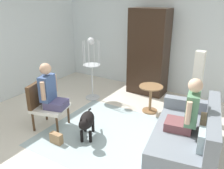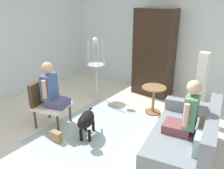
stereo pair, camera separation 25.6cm
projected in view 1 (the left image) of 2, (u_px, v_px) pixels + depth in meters
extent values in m
plane|color=beige|center=(108.00, 135.00, 4.48)|extent=(7.28, 7.28, 0.00)
cube|color=silver|center=(165.00, 41.00, 6.19)|extent=(6.67, 0.12, 2.69)
cube|color=silver|center=(7.00, 44.00, 5.76)|extent=(0.12, 5.99, 2.69)
cube|color=#9EB2B7|center=(115.00, 136.00, 4.44)|extent=(2.57, 2.24, 0.01)
cube|color=slate|center=(183.00, 142.00, 3.91)|extent=(1.21, 1.83, 0.44)
cube|color=slate|center=(213.00, 123.00, 3.62)|extent=(0.46, 1.70, 0.42)
cube|color=slate|center=(190.00, 105.00, 4.45)|extent=(0.96, 0.33, 0.22)
cube|color=#9EB2B7|center=(201.00, 140.00, 3.32)|extent=(0.15, 0.33, 0.28)
cube|color=tan|center=(203.00, 124.00, 3.73)|extent=(0.14, 0.29, 0.28)
cylinder|color=#4C331E|center=(68.00, 114.00, 4.84)|extent=(0.04, 0.04, 0.39)
cylinder|color=#4C331E|center=(57.00, 126.00, 4.43)|extent=(0.04, 0.04, 0.39)
cylinder|color=#4C331E|center=(46.00, 111.00, 4.98)|extent=(0.04, 0.04, 0.39)
cylinder|color=#4C331E|center=(33.00, 122.00, 4.56)|extent=(0.04, 0.04, 0.39)
cube|color=white|center=(50.00, 108.00, 4.62)|extent=(0.74, 0.70, 0.06)
cube|color=#4C331E|center=(37.00, 94.00, 4.60)|extent=(0.22, 0.56, 0.46)
cube|color=brown|center=(178.00, 125.00, 3.84)|extent=(0.47, 0.42, 0.14)
cube|color=#598C66|center=(192.00, 109.00, 3.66)|extent=(0.24, 0.39, 0.51)
sphere|color=#DDB293|center=(196.00, 85.00, 3.53)|extent=(0.22, 0.22, 0.22)
cylinder|color=#DDB293|center=(188.00, 113.00, 3.48)|extent=(0.08, 0.08, 0.36)
cylinder|color=#DDB293|center=(191.00, 101.00, 3.86)|extent=(0.08, 0.08, 0.36)
cube|color=#4F4973|center=(56.00, 104.00, 4.55)|extent=(0.46, 0.44, 0.14)
cube|color=#3F598C|center=(47.00, 88.00, 4.48)|extent=(0.26, 0.38, 0.49)
sphere|color=tan|center=(45.00, 69.00, 4.35)|extent=(0.22, 0.22, 0.22)
cylinder|color=tan|center=(55.00, 83.00, 4.66)|extent=(0.08, 0.08, 0.34)
cylinder|color=tan|center=(43.00, 91.00, 4.27)|extent=(0.08, 0.08, 0.34)
cylinder|color=olive|center=(151.00, 87.00, 5.19)|extent=(0.52, 0.52, 0.02)
cylinder|color=olive|center=(150.00, 99.00, 5.29)|extent=(0.06, 0.06, 0.59)
cylinder|color=olive|center=(150.00, 111.00, 5.39)|extent=(0.34, 0.34, 0.03)
ellipsoid|color=black|center=(87.00, 120.00, 4.32)|extent=(0.46, 0.56, 0.26)
sphere|color=black|center=(84.00, 125.00, 4.01)|extent=(0.19, 0.19, 0.19)
cone|color=black|center=(87.00, 120.00, 3.97)|extent=(0.06, 0.06, 0.06)
cone|color=black|center=(81.00, 120.00, 3.97)|extent=(0.06, 0.06, 0.06)
cylinder|color=black|center=(90.00, 110.00, 4.62)|extent=(0.12, 0.18, 0.10)
cylinder|color=black|center=(90.00, 137.00, 4.24)|extent=(0.06, 0.06, 0.22)
cylinder|color=black|center=(82.00, 136.00, 4.25)|extent=(0.06, 0.06, 0.22)
cylinder|color=black|center=(93.00, 126.00, 4.57)|extent=(0.06, 0.06, 0.22)
cylinder|color=black|center=(85.00, 126.00, 4.57)|extent=(0.06, 0.06, 0.22)
cylinder|color=silver|center=(93.00, 97.00, 6.09)|extent=(0.36, 0.36, 0.03)
cylinder|color=silver|center=(92.00, 82.00, 5.94)|extent=(0.04, 0.04, 0.86)
cylinder|color=silver|center=(92.00, 65.00, 5.78)|extent=(0.42, 0.42, 0.02)
cylinder|color=silver|center=(98.00, 54.00, 5.58)|extent=(0.01, 0.01, 0.57)
cylinder|color=silver|center=(100.00, 53.00, 5.69)|extent=(0.01, 0.01, 0.57)
cylinder|color=silver|center=(98.00, 52.00, 5.80)|extent=(0.01, 0.01, 0.57)
cylinder|color=silver|center=(94.00, 51.00, 5.86)|extent=(0.01, 0.01, 0.57)
cylinder|color=silver|center=(89.00, 51.00, 5.85)|extent=(0.01, 0.01, 0.57)
cylinder|color=silver|center=(85.00, 52.00, 5.78)|extent=(0.01, 0.01, 0.57)
cylinder|color=silver|center=(83.00, 53.00, 5.66)|extent=(0.01, 0.01, 0.57)
cylinder|color=silver|center=(84.00, 54.00, 5.56)|extent=(0.01, 0.01, 0.57)
cylinder|color=silver|center=(89.00, 55.00, 5.50)|extent=(0.01, 0.01, 0.57)
cylinder|color=silver|center=(94.00, 55.00, 5.51)|extent=(0.01, 0.01, 0.57)
sphere|color=silver|center=(91.00, 41.00, 5.58)|extent=(0.17, 0.17, 0.17)
cube|color=#4C4742|center=(192.00, 117.00, 5.08)|extent=(0.20, 0.20, 0.06)
cube|color=white|center=(197.00, 85.00, 4.82)|extent=(0.18, 0.18, 1.40)
cube|color=black|center=(149.00, 52.00, 6.09)|extent=(0.95, 0.56, 2.18)
cube|color=#99724C|center=(56.00, 138.00, 4.21)|extent=(0.23, 0.11, 0.19)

